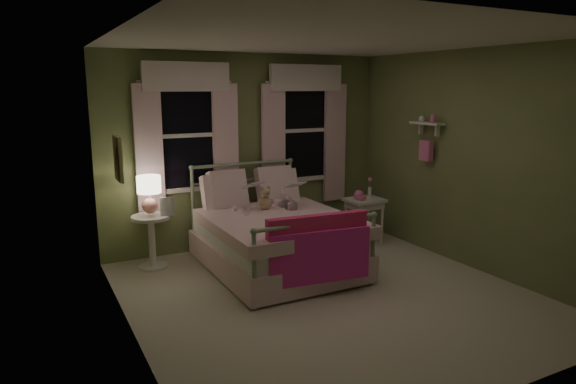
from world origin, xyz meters
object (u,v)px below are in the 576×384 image
teddy_bear (265,200)px  table_lamp (149,191)px  bed (275,237)px  nightstand_right (364,206)px  child_right (279,183)px  nightstand_left (152,234)px  child_left (239,189)px

teddy_bear → table_lamp: table_lamp is taller
bed → nightstand_right: 1.55m
child_right → table_lamp: 1.61m
nightstand_left → nightstand_right: bearing=-8.1°
bed → nightstand_right: (1.52, 0.28, 0.17)m
bed → teddy_bear: bearing=90.0°
child_left → table_lamp: child_left is taller
child_left → nightstand_left: size_ratio=1.08×
table_lamp → bed: bearing=-27.5°
child_right → nightstand_left: size_ratio=1.17×
child_right → nightstand_right: size_ratio=1.18×
child_left → teddy_bear: bearing=159.2°
child_left → child_right: size_ratio=0.92×
child_right → teddy_bear: size_ratio=2.52×
table_lamp → nightstand_right: bearing=-8.1°
child_left → bed: bearing=132.3°
bed → child_left: child_left is taller
bed → nightstand_right: size_ratio=3.18×
bed → child_right: size_ratio=2.68×
nightstand_right → child_right: bearing=173.5°
nightstand_left → table_lamp: bearing=-45.0°
table_lamp → nightstand_right: 2.89m
teddy_bear → nightstand_left: bearing=162.2°
child_right → child_left: bearing=1.6°
teddy_bear → nightstand_left: 1.43m
bed → child_right: child_right is taller
bed → nightstand_left: bearing=152.5°
nightstand_right → child_left: bearing=175.5°
nightstand_right → bed: bearing=-169.6°
child_right → nightstand_right: bearing=175.1°
nightstand_left → teddy_bear: bearing=-17.8°
child_left → table_lamp: 1.06m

